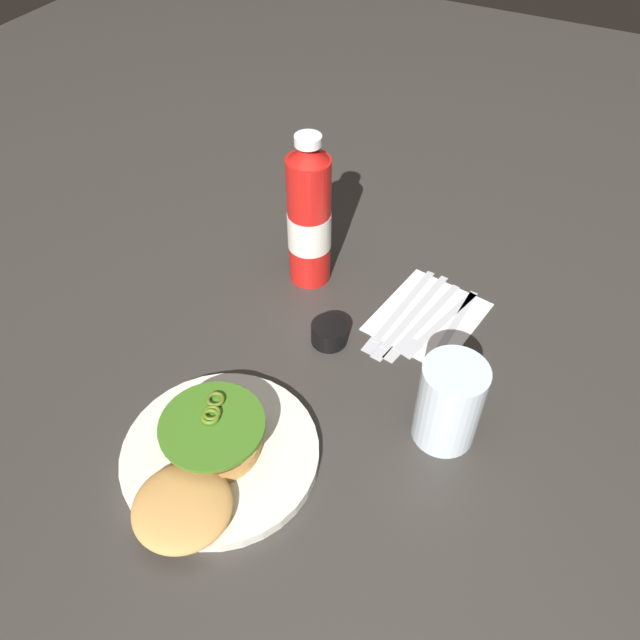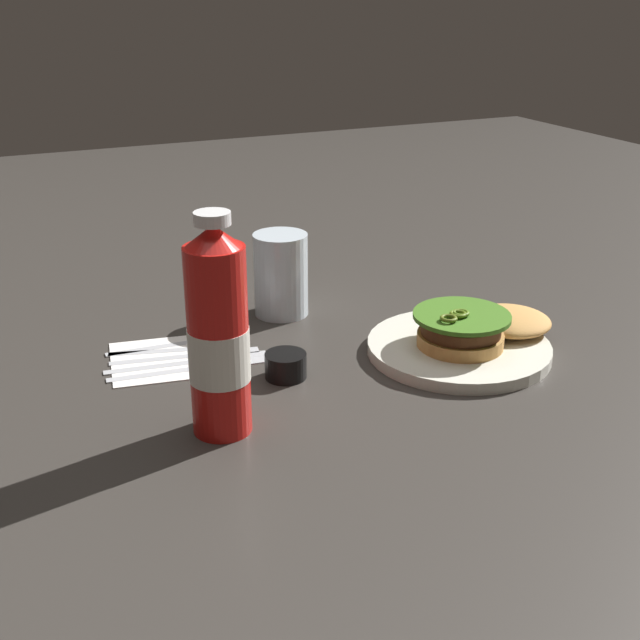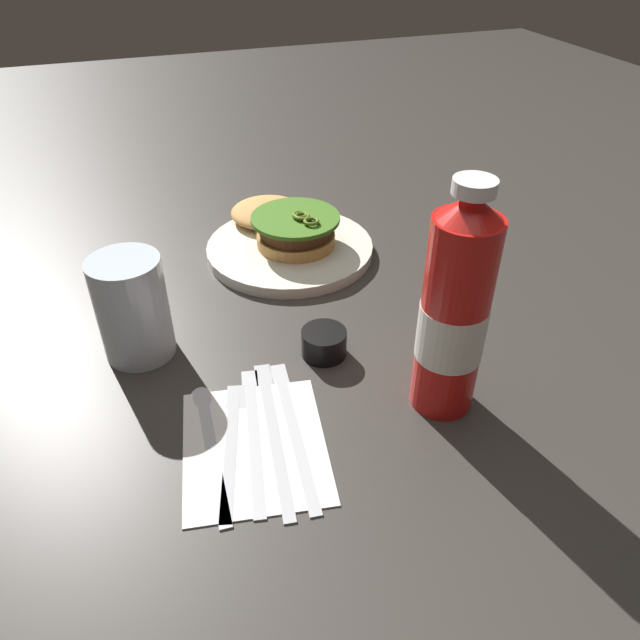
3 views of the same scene
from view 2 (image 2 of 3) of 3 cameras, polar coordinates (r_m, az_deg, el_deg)
name	(u,v)px [view 2 (image 2 of 3)]	position (r m, az deg, el deg)	size (l,w,h in m)	color
ground_plane	(308,328)	(1.21, -0.86, -0.52)	(3.00, 3.00, 0.00)	#35312C
dinner_plate	(458,348)	(1.14, 9.54, -1.92)	(0.25, 0.25, 0.02)	silver
burger_sandwich	(479,326)	(1.14, 10.94, -0.42)	(0.22, 0.14, 0.05)	tan
ketchup_bottle	(218,336)	(0.90, -7.04, -1.14)	(0.07, 0.07, 0.25)	red
water_glass	(281,275)	(1.24, -2.72, 3.15)	(0.08, 0.08, 0.13)	silver
condiment_cup	(286,365)	(1.05, -2.39, -3.15)	(0.05, 0.05, 0.03)	black
napkin	(176,357)	(1.13, -9.92, -2.55)	(0.17, 0.14, 0.00)	white
butter_knife	(199,366)	(1.09, -8.32, -3.13)	(0.21, 0.04, 0.00)	silver
table_knife	(198,359)	(1.11, -8.44, -2.69)	(0.22, 0.04, 0.00)	silver
steak_knife	(195,353)	(1.13, -8.63, -2.28)	(0.20, 0.05, 0.00)	silver
fork_utensil	(188,348)	(1.14, -9.13, -1.91)	(0.18, 0.06, 0.00)	silver
spoon_utensil	(193,340)	(1.17, -8.76, -1.35)	(0.19, 0.03, 0.00)	silver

